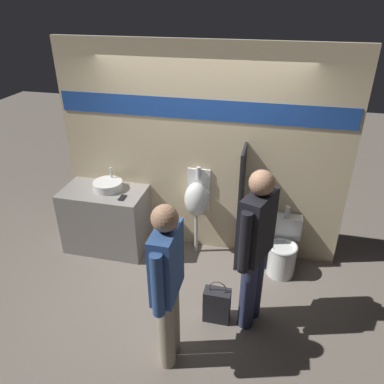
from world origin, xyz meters
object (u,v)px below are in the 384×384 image
Objects in this scene: urinal_near_counter at (196,199)px; cell_phone at (122,198)px; person_in_vest at (167,282)px; person_with_lanyard at (256,245)px; sink_basin at (108,185)px; shopping_bag at (217,305)px; toilet at (283,250)px.

cell_phone is at bearing -161.89° from urinal_near_counter.
person_in_vest is 0.95m from person_with_lanyard.
sink_basin is at bearing 39.09° from person_in_vest.
cell_phone is at bearing 35.86° from person_in_vest.
person_in_vest is 3.23× the size of shopping_bag.
sink_basin is 0.72× the size of shopping_bag.
urinal_near_counter is (1.16, 0.10, -0.11)m from sink_basin.
person_with_lanyard reaches higher than cell_phone.
toilet is 0.47× the size of person_with_lanyard.
person_with_lanyard reaches higher than toilet.
person_with_lanyard reaches higher than urinal_near_counter.
shopping_bag is at bearing -31.77° from cell_phone.
urinal_near_counter is at bearing 4.46° from person_in_vest.
cell_phone is 0.08× the size of person_in_vest.
person_with_lanyard is 3.38× the size of shopping_bag.
shopping_bag is (0.48, -1.13, -0.61)m from urinal_near_counter.
cell_phone is 0.93m from urinal_near_counter.
person_with_lanyard is (1.98, -0.95, 0.06)m from sink_basin.
person_with_lanyard is (0.70, 0.65, 0.04)m from person_in_vest.
person_in_vest reaches higher than urinal_near_counter.
sink_basin is 0.33m from cell_phone.
sink_basin is 0.45× the size of toilet.
toilet is at bearing -32.63° from person_in_vest.
sink_basin is at bearing 147.82° from shopping_bag.
sink_basin is at bearing 179.15° from toilet.
sink_basin is 2.37m from toilet.
person_in_vest reaches higher than shopping_bag.
sink_basin is 1.17m from urinal_near_counter.
sink_basin is at bearing 84.73° from person_with_lanyard.
urinal_near_counter is 1.34m from person_with_lanyard.
urinal_near_counter is at bearing 113.00° from shopping_bag.
cell_phone is 1.73m from person_in_vest.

